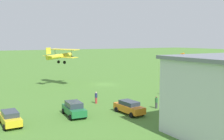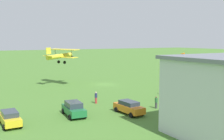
{
  "view_description": "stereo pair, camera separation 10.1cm",
  "coord_description": "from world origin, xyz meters",
  "px_view_note": "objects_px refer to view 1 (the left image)",
  "views": [
    {
      "loc": [
        25.47,
        49.99,
        9.2
      ],
      "look_at": [
        2.71,
        8.3,
        3.95
      ],
      "focal_mm": 44.06,
      "sensor_mm": 36.0,
      "label": 1
    },
    {
      "loc": [
        25.38,
        50.04,
        9.2
      ],
      "look_at": [
        2.71,
        8.3,
        3.95
      ],
      "focal_mm": 44.06,
      "sensor_mm": 36.0,
      "label": 2
    }
  ],
  "objects_px": {
    "person_walking_on_apron": "(222,86)",
    "biplane": "(61,55)",
    "car_green": "(74,109)",
    "person_near_hangar_door": "(96,98)",
    "windsock": "(182,55)",
    "car_orange": "(129,107)",
    "person_at_fence_line": "(163,89)",
    "person_beside_truck": "(156,102)",
    "car_yellow": "(10,118)"
  },
  "relations": [
    {
      "from": "car_orange",
      "to": "windsock",
      "type": "xyz_separation_m",
      "value": [
        -35.56,
        -29.02,
        4.12
      ]
    },
    {
      "from": "car_yellow",
      "to": "person_walking_on_apron",
      "type": "xyz_separation_m",
      "value": [
        -37.64,
        -3.68,
        -0.07
      ]
    },
    {
      "from": "car_orange",
      "to": "person_near_hangar_door",
      "type": "distance_m",
      "value": 7.18
    },
    {
      "from": "car_green",
      "to": "car_yellow",
      "type": "distance_m",
      "value": 7.35
    },
    {
      "from": "person_at_fence_line",
      "to": "windsock",
      "type": "bearing_deg",
      "value": -138.19
    },
    {
      "from": "windsock",
      "to": "person_at_fence_line",
      "type": "bearing_deg",
      "value": 41.81
    },
    {
      "from": "car_orange",
      "to": "person_at_fence_line",
      "type": "height_order",
      "value": "person_at_fence_line"
    },
    {
      "from": "car_yellow",
      "to": "car_green",
      "type": "bearing_deg",
      "value": -178.84
    },
    {
      "from": "person_beside_truck",
      "to": "biplane",
      "type": "bearing_deg",
      "value": -78.36
    },
    {
      "from": "person_near_hangar_door",
      "to": "windsock",
      "type": "relative_size",
      "value": 0.3
    },
    {
      "from": "car_green",
      "to": "windsock",
      "type": "xyz_separation_m",
      "value": [
        -41.93,
        -26.61,
        4.08
      ]
    },
    {
      "from": "car_green",
      "to": "person_walking_on_apron",
      "type": "height_order",
      "value": "car_green"
    },
    {
      "from": "person_walking_on_apron",
      "to": "biplane",
      "type": "bearing_deg",
      "value": -38.6
    },
    {
      "from": "car_green",
      "to": "person_beside_truck",
      "type": "height_order",
      "value": "car_green"
    },
    {
      "from": "car_orange",
      "to": "person_at_fence_line",
      "type": "distance_m",
      "value": 13.66
    },
    {
      "from": "person_beside_truck",
      "to": "person_at_fence_line",
      "type": "xyz_separation_m",
      "value": [
        -6.77,
        -6.88,
        0.06
      ]
    },
    {
      "from": "biplane",
      "to": "car_green",
      "type": "distance_m",
      "value": 24.28
    },
    {
      "from": "car_green",
      "to": "person_walking_on_apron",
      "type": "distance_m",
      "value": 30.49
    },
    {
      "from": "biplane",
      "to": "windsock",
      "type": "relative_size",
      "value": 1.46
    },
    {
      "from": "biplane",
      "to": "windsock",
      "type": "xyz_separation_m",
      "value": [
        -35.99,
        -3.65,
        -1.12
      ]
    },
    {
      "from": "person_at_fence_line",
      "to": "person_near_hangar_door",
      "type": "distance_m",
      "value": 12.65
    },
    {
      "from": "biplane",
      "to": "car_orange",
      "type": "xyz_separation_m",
      "value": [
        -0.43,
        25.37,
        -5.24
      ]
    },
    {
      "from": "person_beside_truck",
      "to": "windsock",
      "type": "bearing_deg",
      "value": -137.35
    },
    {
      "from": "car_green",
      "to": "person_beside_truck",
      "type": "bearing_deg",
      "value": 170.59
    },
    {
      "from": "car_yellow",
      "to": "windsock",
      "type": "distance_m",
      "value": 56.24
    },
    {
      "from": "person_beside_truck",
      "to": "person_walking_on_apron",
      "type": "bearing_deg",
      "value": -164.41
    },
    {
      "from": "person_beside_truck",
      "to": "person_at_fence_line",
      "type": "relative_size",
      "value": 0.93
    },
    {
      "from": "person_near_hangar_door",
      "to": "person_beside_truck",
      "type": "bearing_deg",
      "value": 132.11
    },
    {
      "from": "car_orange",
      "to": "person_at_fence_line",
      "type": "relative_size",
      "value": 2.68
    },
    {
      "from": "person_near_hangar_door",
      "to": "person_walking_on_apron",
      "type": "bearing_deg",
      "value": 177.4
    },
    {
      "from": "car_orange",
      "to": "person_walking_on_apron",
      "type": "xyz_separation_m",
      "value": [
        -23.92,
        -5.94,
        -0.1
      ]
    },
    {
      "from": "car_yellow",
      "to": "person_walking_on_apron",
      "type": "height_order",
      "value": "car_yellow"
    },
    {
      "from": "biplane",
      "to": "car_green",
      "type": "relative_size",
      "value": 1.78
    },
    {
      "from": "person_at_fence_line",
      "to": "person_near_hangar_door",
      "type": "bearing_deg",
      "value": 1.69
    },
    {
      "from": "car_yellow",
      "to": "person_at_fence_line",
      "type": "xyz_separation_m",
      "value": [
        -25.18,
        -5.19,
        0.06
      ]
    },
    {
      "from": "car_yellow",
      "to": "person_walking_on_apron",
      "type": "bearing_deg",
      "value": -174.41
    },
    {
      "from": "windsock",
      "to": "car_green",
      "type": "bearing_deg",
      "value": 32.4
    },
    {
      "from": "car_green",
      "to": "person_near_hangar_door",
      "type": "xyz_separation_m",
      "value": [
        -5.18,
        -4.67,
        -0.04
      ]
    },
    {
      "from": "car_yellow",
      "to": "person_at_fence_line",
      "type": "relative_size",
      "value": 2.6
    },
    {
      "from": "car_green",
      "to": "car_yellow",
      "type": "relative_size",
      "value": 1.01
    },
    {
      "from": "car_orange",
      "to": "person_walking_on_apron",
      "type": "distance_m",
      "value": 24.64
    },
    {
      "from": "car_orange",
      "to": "car_yellow",
      "type": "relative_size",
      "value": 1.03
    },
    {
      "from": "person_near_hangar_door",
      "to": "car_orange",
      "type": "bearing_deg",
      "value": 99.58
    },
    {
      "from": "person_at_fence_line",
      "to": "windsock",
      "type": "distance_m",
      "value": 32.61
    },
    {
      "from": "person_near_hangar_door",
      "to": "windsock",
      "type": "bearing_deg",
      "value": -149.17
    },
    {
      "from": "car_yellow",
      "to": "person_beside_truck",
      "type": "height_order",
      "value": "person_beside_truck"
    },
    {
      "from": "biplane",
      "to": "person_at_fence_line",
      "type": "distance_m",
      "value": 22.12
    },
    {
      "from": "car_yellow",
      "to": "person_near_hangar_door",
      "type": "relative_size",
      "value": 2.66
    },
    {
      "from": "windsock",
      "to": "car_orange",
      "type": "bearing_deg",
      "value": 39.21
    },
    {
      "from": "person_walking_on_apron",
      "to": "person_at_fence_line",
      "type": "distance_m",
      "value": 12.56
    }
  ]
}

